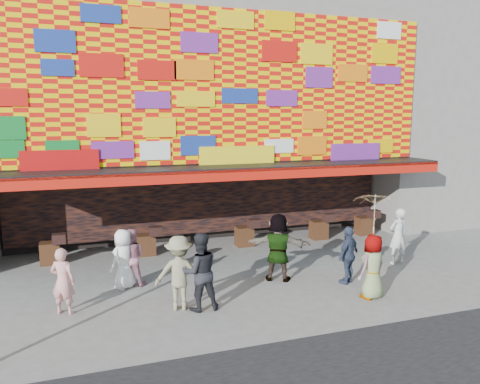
{
  "coord_description": "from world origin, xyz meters",
  "views": [
    {
      "loc": [
        -4.38,
        -10.82,
        4.67
      ],
      "look_at": [
        -0.04,
        2.0,
        2.43
      ],
      "focal_mm": 35.0,
      "sensor_mm": 36.0,
      "label": 1
    }
  ],
  "objects": [
    {
      "name": "ped_b",
      "position": [
        -4.97,
        0.47,
        0.81
      ],
      "size": [
        0.7,
        0.6,
        1.61
      ],
      "primitive_type": "imported",
      "rotation": [
        0.0,
        0.0,
        2.69
      ],
      "color": "pink",
      "rests_on": "ground"
    },
    {
      "name": "ped_g",
      "position": [
        2.51,
        -1.05,
        0.84
      ],
      "size": [
        0.94,
        0.74,
        1.68
      ],
      "primitive_type": "imported",
      "rotation": [
        0.0,
        0.0,
        3.43
      ],
      "color": "gray",
      "rests_on": "ground"
    },
    {
      "name": "ped_c",
      "position": [
        -1.85,
        -0.34,
        0.96
      ],
      "size": [
        0.93,
        0.73,
        1.91
      ],
      "primitive_type": "imported",
      "rotation": [
        0.0,
        0.0,
        3.15
      ],
      "color": "#222227",
      "rests_on": "ground"
    },
    {
      "name": "ped_f",
      "position": [
        0.74,
        0.95,
        0.97
      ],
      "size": [
        1.86,
        1.38,
        1.95
      ],
      "primitive_type": "imported",
      "rotation": [
        0.0,
        0.0,
        2.64
      ],
      "color": "gray",
      "rests_on": "ground"
    },
    {
      "name": "ped_e",
      "position": [
        2.51,
        0.1,
        0.82
      ],
      "size": [
        1.03,
        0.83,
        1.63
      ],
      "primitive_type": "imported",
      "rotation": [
        0.0,
        0.0,
        3.67
      ],
      "color": "#303C55",
      "rests_on": "ground"
    },
    {
      "name": "ped_d",
      "position": [
        -2.31,
        -0.14,
        0.91
      ],
      "size": [
        1.3,
        0.94,
        1.82
      ],
      "primitive_type": "imported",
      "rotation": [
        0.0,
        0.0,
        2.9
      ],
      "color": "gray",
      "rests_on": "ground"
    },
    {
      "name": "ped_i",
      "position": [
        -3.25,
        1.87,
        0.8
      ],
      "size": [
        0.91,
        0.78,
        1.6
      ],
      "primitive_type": "imported",
      "rotation": [
        0.0,
        0.0,
        2.89
      ],
      "color": "#C47F91",
      "rests_on": "ground"
    },
    {
      "name": "shop_building",
      "position": [
        0.0,
        8.18,
        5.23
      ],
      "size": [
        15.2,
        9.4,
        10.0
      ],
      "color": "gray",
      "rests_on": "ground"
    },
    {
      "name": "ped_h",
      "position": [
        4.93,
        1.13,
        0.89
      ],
      "size": [
        0.68,
        0.48,
        1.78
      ],
      "primitive_type": "imported",
      "rotation": [
        0.0,
        0.0,
        3.22
      ],
      "color": "silver",
      "rests_on": "ground"
    },
    {
      "name": "ped_a",
      "position": [
        -3.46,
        1.71,
        0.82
      ],
      "size": [
        0.95,
        0.91,
        1.64
      ],
      "primitive_type": "imported",
      "rotation": [
        0.0,
        0.0,
        3.81
      ],
      "color": "white",
      "rests_on": "ground"
    },
    {
      "name": "neighbor_right",
      "position": [
        13.0,
        8.0,
        6.0
      ],
      "size": [
        11.0,
        8.0,
        12.0
      ],
      "primitive_type": "cube",
      "color": "gray",
      "rests_on": "ground"
    },
    {
      "name": "parasol",
      "position": [
        2.51,
        -1.05,
        2.22
      ],
      "size": [
        1.16,
        1.18,
        1.98
      ],
      "color": "beige",
      "rests_on": "ground"
    },
    {
      "name": "ground",
      "position": [
        0.0,
        0.0,
        0.0
      ],
      "size": [
        90.0,
        90.0,
        0.0
      ],
      "primitive_type": "plane",
      "color": "slate",
      "rests_on": "ground"
    }
  ]
}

